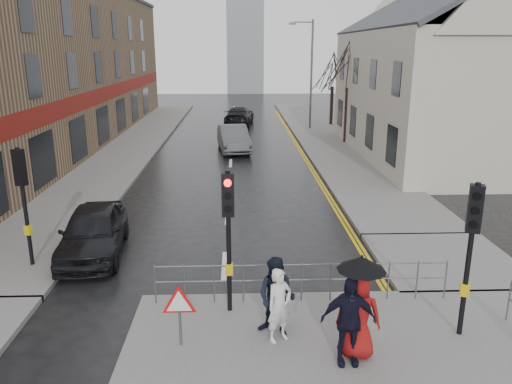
{
  "coord_description": "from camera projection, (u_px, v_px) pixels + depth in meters",
  "views": [
    {
      "loc": [
        0.44,
        -10.39,
        6.1
      ],
      "look_at": [
        0.99,
        5.01,
        1.65
      ],
      "focal_mm": 35.0,
      "sensor_mm": 36.0,
      "label": 1
    }
  ],
  "objects": [
    {
      "name": "pedestrian_b",
      "position": [
        277.0,
        297.0,
        10.59
      ],
      "size": [
        1.06,
        0.97,
        1.76
      ],
      "primitive_type": "imported",
      "rotation": [
        0.0,
        0.0,
        -0.44
      ],
      "color": "black",
      "rests_on": "near_pavement"
    },
    {
      "name": "church_tower",
      "position": [
        245.0,
        26.0,
        68.73
      ],
      "size": [
        5.0,
        5.0,
        18.0
      ],
      "primitive_type": "cube",
      "color": "gray",
      "rests_on": "ground"
    },
    {
      "name": "right_pavement",
      "position": [
        322.0,
        135.0,
        35.86
      ],
      "size": [
        4.0,
        40.0,
        0.14
      ],
      "primitive_type": "cube",
      "color": "#605E5B",
      "rests_on": "ground"
    },
    {
      "name": "building_right_cream",
      "position": [
        443.0,
        73.0,
        28.02
      ],
      "size": [
        9.0,
        16.4,
        10.1
      ],
      "color": "beige",
      "rests_on": "ground"
    },
    {
      "name": "ground",
      "position": [
        221.0,
        319.0,
        11.65
      ],
      "size": [
        120.0,
        120.0,
        0.0
      ],
      "primitive_type": "plane",
      "color": "black",
      "rests_on": "ground"
    },
    {
      "name": "tree_far",
      "position": [
        333.0,
        70.0,
        39.5
      ],
      "size": [
        2.4,
        2.4,
        5.64
      ],
      "color": "#33221C",
      "rests_on": "right_pavement"
    },
    {
      "name": "pedestrian_d",
      "position": [
        348.0,
        321.0,
        9.6
      ],
      "size": [
        1.08,
        0.47,
        1.83
      ],
      "primitive_type": "imported",
      "rotation": [
        0.0,
        0.0,
        -0.02
      ],
      "color": "black",
      "rests_on": "near_pavement"
    },
    {
      "name": "traffic_signal_near_left",
      "position": [
        228.0,
        217.0,
        11.17
      ],
      "size": [
        0.28,
        0.27,
        3.4
      ],
      "color": "black",
      "rests_on": "near_pavement"
    },
    {
      "name": "car_far",
      "position": [
        239.0,
        116.0,
        40.97
      ],
      "size": [
        2.66,
        5.37,
        1.5
      ],
      "primitive_type": "imported",
      "rotation": [
        0.0,
        0.0,
        3.03
      ],
      "color": "black",
      "rests_on": "ground"
    },
    {
      "name": "left_pavement",
      "position": [
        135.0,
        141.0,
        33.49
      ],
      "size": [
        4.0,
        44.0,
        0.14
      ],
      "primitive_type": "cube",
      "color": "#605E5B",
      "rests_on": "ground"
    },
    {
      "name": "traffic_signal_near_right",
      "position": [
        472.0,
        234.0,
        10.19
      ],
      "size": [
        0.34,
        0.33,
        3.4
      ],
      "color": "black",
      "rests_on": "near_pavement"
    },
    {
      "name": "street_lamp",
      "position": [
        309.0,
        67.0,
        37.43
      ],
      "size": [
        1.83,
        0.25,
        8.0
      ],
      "color": "#595B5E",
      "rests_on": "right_pavement"
    },
    {
      "name": "building_left_terrace",
      "position": [
        38.0,
        67.0,
        30.97
      ],
      "size": [
        8.0,
        42.0,
        10.0
      ],
      "primitive_type": "cube",
      "color": "#886B4E",
      "rests_on": "ground"
    },
    {
      "name": "traffic_signal_far_left",
      "position": [
        22.0,
        186.0,
        13.67
      ],
      "size": [
        0.34,
        0.33,
        3.4
      ],
      "color": "black",
      "rests_on": "left_pavement"
    },
    {
      "name": "pedestrian_a",
      "position": [
        279.0,
        305.0,
        10.39
      ],
      "size": [
        0.7,
        0.64,
        1.62
      ],
      "primitive_type": "imported",
      "rotation": [
        0.0,
        0.0,
        0.56
      ],
      "color": "silver",
      "rests_on": "near_pavement"
    },
    {
      "name": "car_parked",
      "position": [
        93.0,
        231.0,
        15.15
      ],
      "size": [
        2.2,
        4.55,
        1.5
      ],
      "primitive_type": "imported",
      "rotation": [
        0.0,
        0.0,
        0.1
      ],
      "color": "black",
      "rests_on": "ground"
    },
    {
      "name": "tree_near",
      "position": [
        349.0,
        64.0,
        31.6
      ],
      "size": [
        2.4,
        2.4,
        6.58
      ],
      "color": "#33221C",
      "rests_on": "right_pavement"
    },
    {
      "name": "warning_sign",
      "position": [
        179.0,
        306.0,
        10.18
      ],
      "size": [
        0.8,
        0.07,
        1.35
      ],
      "color": "#595B5E",
      "rests_on": "near_pavement"
    },
    {
      "name": "pavement_bridge_right",
      "position": [
        444.0,
        260.0,
        14.74
      ],
      "size": [
        4.0,
        4.2,
        0.14
      ],
      "primitive_type": "cube",
      "color": "#605E5B",
      "rests_on": "ground"
    },
    {
      "name": "guard_railing_front",
      "position": [
        302.0,
        273.0,
        12.06
      ],
      "size": [
        7.14,
        0.04,
        1.0
      ],
      "color": "#595B5E",
      "rests_on": "near_pavement"
    },
    {
      "name": "pedestrian_with_umbrella",
      "position": [
        359.0,
        304.0,
        9.76
      ],
      "size": [
        1.0,
        0.96,
        2.15
      ],
      "color": "maroon",
      "rests_on": "near_pavement"
    },
    {
      "name": "car_mid",
      "position": [
        234.0,
        138.0,
        30.52
      ],
      "size": [
        2.22,
        4.9,
        1.56
      ],
      "primitive_type": "imported",
      "rotation": [
        0.0,
        0.0,
        0.12
      ],
      "color": "#494C4E",
      "rests_on": "ground"
    }
  ]
}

